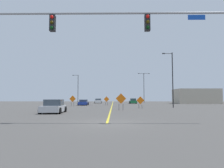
{
  "coord_description": "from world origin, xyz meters",
  "views": [
    {
      "loc": [
        0.45,
        -12.28,
        1.57
      ],
      "look_at": [
        0.15,
        15.06,
        3.51
      ],
      "focal_mm": 31.55,
      "sensor_mm": 36.0,
      "label": 1
    }
  ],
  "objects_px": {
    "street_lamp_far_left": "(78,87)",
    "car_white_near": "(98,101)",
    "traffic_signal_assembly": "(57,32)",
    "street_lamp_mid_right": "(172,77)",
    "construction_sign_left_lane": "(121,99)",
    "car_green_passing": "(133,101)",
    "street_lamp_mid_left": "(144,85)",
    "car_blue_far": "(83,103)",
    "construction_sign_median_far": "(140,101)",
    "construction_sign_right_lane": "(73,99)",
    "car_silver_distant": "(54,107)",
    "construction_sign_left_shoulder": "(106,100)"
  },
  "relations": [
    {
      "from": "car_white_near",
      "to": "car_green_passing",
      "type": "height_order",
      "value": "car_green_passing"
    },
    {
      "from": "car_silver_distant",
      "to": "car_blue_far",
      "type": "distance_m",
      "value": 22.16
    },
    {
      "from": "street_lamp_far_left",
      "to": "street_lamp_mid_left",
      "type": "relative_size",
      "value": 0.89
    },
    {
      "from": "construction_sign_median_far",
      "to": "car_blue_far",
      "type": "relative_size",
      "value": 0.4
    },
    {
      "from": "street_lamp_far_left",
      "to": "car_white_near",
      "type": "distance_m",
      "value": 8.1
    },
    {
      "from": "street_lamp_mid_right",
      "to": "car_silver_distant",
      "type": "xyz_separation_m",
      "value": [
        -15.86,
        -11.42,
        -4.3
      ]
    },
    {
      "from": "construction_sign_right_lane",
      "to": "car_silver_distant",
      "type": "xyz_separation_m",
      "value": [
        1.76,
        -17.76,
        -0.66
      ]
    },
    {
      "from": "car_blue_far",
      "to": "street_lamp_mid_right",
      "type": "bearing_deg",
      "value": -33.59
    },
    {
      "from": "street_lamp_mid_right",
      "to": "car_white_near",
      "type": "xyz_separation_m",
      "value": [
        -14.33,
        27.79,
        -4.29
      ]
    },
    {
      "from": "car_white_near",
      "to": "construction_sign_left_lane",
      "type": "bearing_deg",
      "value": -80.63
    },
    {
      "from": "car_white_near",
      "to": "street_lamp_far_left",
      "type": "bearing_deg",
      "value": 165.06
    },
    {
      "from": "construction_sign_left_shoulder",
      "to": "car_blue_far",
      "type": "distance_m",
      "value": 5.16
    },
    {
      "from": "street_lamp_far_left",
      "to": "car_blue_far",
      "type": "xyz_separation_m",
      "value": [
        4.83,
        -18.83,
        -4.3
      ]
    },
    {
      "from": "construction_sign_right_lane",
      "to": "construction_sign_left_lane",
      "type": "distance_m",
      "value": 15.98
    },
    {
      "from": "car_white_near",
      "to": "traffic_signal_assembly",
      "type": "bearing_deg",
      "value": -88.58
    },
    {
      "from": "street_lamp_mid_right",
      "to": "street_lamp_far_left",
      "type": "height_order",
      "value": "street_lamp_mid_right"
    },
    {
      "from": "car_white_near",
      "to": "car_silver_distant",
      "type": "bearing_deg",
      "value": -92.25
    },
    {
      "from": "street_lamp_far_left",
      "to": "street_lamp_mid_left",
      "type": "bearing_deg",
      "value": 10.68
    },
    {
      "from": "street_lamp_far_left",
      "to": "construction_sign_right_lane",
      "type": "relative_size",
      "value": 4.35
    },
    {
      "from": "traffic_signal_assembly",
      "to": "car_white_near",
      "type": "bearing_deg",
      "value": 91.42
    },
    {
      "from": "construction_sign_left_lane",
      "to": "car_green_passing",
      "type": "relative_size",
      "value": 0.53
    },
    {
      "from": "street_lamp_mid_right",
      "to": "construction_sign_left_lane",
      "type": "distance_m",
      "value": 11.56
    },
    {
      "from": "street_lamp_far_left",
      "to": "construction_sign_left_lane",
      "type": "bearing_deg",
      "value": -71.21
    },
    {
      "from": "construction_sign_right_lane",
      "to": "construction_sign_left_lane",
      "type": "relative_size",
      "value": 0.94
    },
    {
      "from": "street_lamp_mid_right",
      "to": "construction_sign_right_lane",
      "type": "distance_m",
      "value": 19.09
    },
    {
      "from": "traffic_signal_assembly",
      "to": "car_white_near",
      "type": "distance_m",
      "value": 47.97
    },
    {
      "from": "traffic_signal_assembly",
      "to": "construction_sign_median_far",
      "type": "relative_size",
      "value": 10.15
    },
    {
      "from": "street_lamp_mid_right",
      "to": "street_lamp_far_left",
      "type": "distance_m",
      "value": 36.27
    },
    {
      "from": "car_green_passing",
      "to": "street_lamp_far_left",
      "type": "bearing_deg",
      "value": 159.44
    },
    {
      "from": "street_lamp_mid_left",
      "to": "car_blue_far",
      "type": "relative_size",
      "value": 2.2
    },
    {
      "from": "street_lamp_mid_left",
      "to": "car_silver_distant",
      "type": "xyz_separation_m",
      "value": [
        -16.35,
        -45.04,
        -5.15
      ]
    },
    {
      "from": "traffic_signal_assembly",
      "to": "car_blue_far",
      "type": "relative_size",
      "value": 4.07
    },
    {
      "from": "street_lamp_far_left",
      "to": "street_lamp_mid_left",
      "type": "xyz_separation_m",
      "value": [
        21.49,
        4.05,
        0.92
      ]
    },
    {
      "from": "street_lamp_mid_left",
      "to": "car_blue_far",
      "type": "height_order",
      "value": "street_lamp_mid_left"
    },
    {
      "from": "street_lamp_mid_left",
      "to": "car_green_passing",
      "type": "bearing_deg",
      "value": -114.33
    },
    {
      "from": "street_lamp_far_left",
      "to": "car_white_near",
      "type": "bearing_deg",
      "value": -14.94
    },
    {
      "from": "street_lamp_mid_right",
      "to": "street_lamp_mid_left",
      "type": "distance_m",
      "value": 33.64
    },
    {
      "from": "traffic_signal_assembly",
      "to": "street_lamp_mid_left",
      "type": "height_order",
      "value": "street_lamp_mid_left"
    },
    {
      "from": "construction_sign_median_far",
      "to": "traffic_signal_assembly",
      "type": "bearing_deg",
      "value": -113.6
    },
    {
      "from": "street_lamp_mid_right",
      "to": "car_green_passing",
      "type": "height_order",
      "value": "street_lamp_mid_right"
    },
    {
      "from": "traffic_signal_assembly",
      "to": "street_lamp_far_left",
      "type": "distance_m",
      "value": 50.09
    },
    {
      "from": "construction_sign_right_lane",
      "to": "car_blue_far",
      "type": "relative_size",
      "value": 0.45
    },
    {
      "from": "construction_sign_median_far",
      "to": "construction_sign_right_lane",
      "type": "bearing_deg",
      "value": 143.77
    },
    {
      "from": "traffic_signal_assembly",
      "to": "construction_sign_median_far",
      "type": "xyz_separation_m",
      "value": [
        7.59,
        17.38,
        -4.65
      ]
    },
    {
      "from": "construction_sign_right_lane",
      "to": "car_green_passing",
      "type": "xyz_separation_m",
      "value": [
        13.43,
        16.92,
        -0.65
      ]
    },
    {
      "from": "construction_sign_right_lane",
      "to": "car_silver_distant",
      "type": "relative_size",
      "value": 0.52
    },
    {
      "from": "traffic_signal_assembly",
      "to": "construction_sign_right_lane",
      "type": "relative_size",
      "value": 8.97
    },
    {
      "from": "street_lamp_mid_left",
      "to": "construction_sign_right_lane",
      "type": "height_order",
      "value": "street_lamp_mid_left"
    },
    {
      "from": "car_blue_far",
      "to": "car_green_passing",
      "type": "height_order",
      "value": "car_green_passing"
    },
    {
      "from": "construction_sign_right_lane",
      "to": "car_green_passing",
      "type": "bearing_deg",
      "value": 51.57
    }
  ]
}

